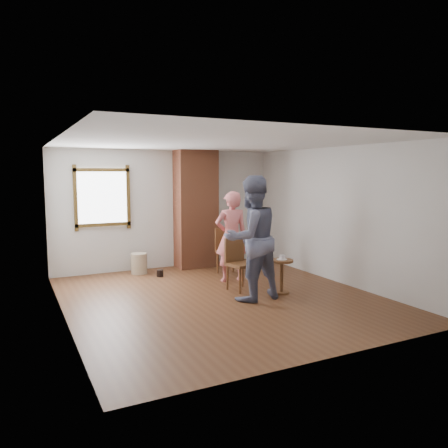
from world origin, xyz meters
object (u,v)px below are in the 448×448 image
(side_table, at_px, (282,271))
(dining_chair_left, at_px, (227,248))
(stoneware_crock, at_px, (139,263))
(dining_chair_right, at_px, (239,261))
(person_pink, at_px, (231,237))
(man, at_px, (251,238))

(side_table, bearing_deg, dining_chair_left, 95.33)
(stoneware_crock, xyz_separation_m, dining_chair_right, (1.28, -2.03, 0.31))
(dining_chair_left, bearing_deg, person_pink, -106.30)
(dining_chair_left, xyz_separation_m, dining_chair_right, (-0.38, -1.20, -0.01))
(dining_chair_left, height_order, person_pink, person_pink)
(dining_chair_left, relative_size, dining_chair_right, 1.02)
(dining_chair_right, bearing_deg, stoneware_crock, 111.34)
(man, relative_size, person_pink, 1.17)
(stoneware_crock, relative_size, side_table, 0.72)
(dining_chair_left, relative_size, side_table, 1.59)
(dining_chair_right, bearing_deg, dining_chair_left, 61.45)
(side_table, height_order, man, man)
(side_table, relative_size, man, 0.29)
(dining_chair_left, xyz_separation_m, man, (-0.50, -1.86, 0.50))
(stoneware_crock, bearing_deg, person_pink, -44.69)
(dining_chair_left, bearing_deg, stoneware_crock, 157.37)
(stoneware_crock, distance_m, dining_chair_left, 1.88)
(dining_chair_right, relative_size, person_pink, 0.53)
(side_table, xyz_separation_m, man, (-0.67, -0.09, 0.63))
(dining_chair_left, distance_m, person_pink, 0.73)
(stoneware_crock, xyz_separation_m, dining_chair_left, (1.66, -0.82, 0.32))
(dining_chair_right, bearing_deg, side_table, -57.00)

